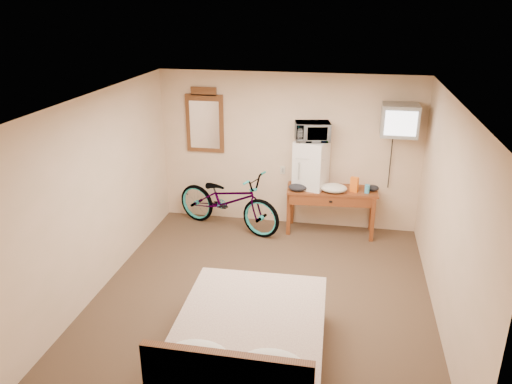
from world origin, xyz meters
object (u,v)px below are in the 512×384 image
blue_cup (367,189)px  bed (248,345)px  crt_television (400,120)px  microwave (312,131)px  mini_fridge (311,164)px  bicycle (228,200)px  desk (331,196)px  wall_mirror (205,121)px

blue_cup → bed: bearing=-109.7°
crt_television → microwave: bearing=178.9°
microwave → crt_television: crt_television is taller
mini_fridge → bicycle: 1.46m
desk → blue_cup: (0.54, -0.05, 0.18)m
desk → crt_television: bearing=1.4°
microwave → blue_cup: microwave is taller
crt_television → wall_mirror: (-3.03, 0.25, -0.20)m
microwave → desk: bearing=-19.0°
microwave → bed: bearing=-106.4°
microwave → crt_television: (1.26, -0.02, 0.24)m
mini_fridge → bicycle: (-1.31, -0.18, -0.63)m
desk → wall_mirror: bearing=172.6°
blue_cup → wall_mirror: wall_mirror is taller
mini_fridge → bed: (-0.31, -3.42, -0.83)m
blue_cup → bicycle: size_ratio=0.07×
crt_television → mini_fridge: bearing=178.9°
crt_television → bed: 4.07m
microwave → bed: microwave is taller
bicycle → bed: 3.40m
wall_mirror → desk: bearing=-7.4°
desk → microwave: size_ratio=2.76×
mini_fridge → microwave: bearing=56.3°
blue_cup → microwave: bearing=173.5°
bicycle → bed: bearing=-143.6°
desk → crt_television: 1.55m
mini_fridge → bed: 3.54m
desk → microwave: microwave is taller
mini_fridge → bicycle: mini_fridge is taller
microwave → bicycle: microwave is taller
wall_mirror → blue_cup: bearing=-7.1°
bicycle → blue_cup: bearing=-68.7°
mini_fridge → blue_cup: (0.88, -0.10, -0.31)m
blue_cup → bed: bed is taller
mini_fridge → desk: bearing=-7.7°
blue_cup → crt_television: (0.38, 0.08, 1.07)m
microwave → mini_fridge: bearing=-134.9°
desk → microwave: (-0.35, 0.05, 1.02)m
microwave → bed: (-0.31, -3.42, -1.36)m
mini_fridge → blue_cup: size_ratio=5.70×
mini_fridge → wall_mirror: (-1.77, 0.23, 0.56)m
microwave → blue_cup: (0.88, -0.10, -0.84)m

